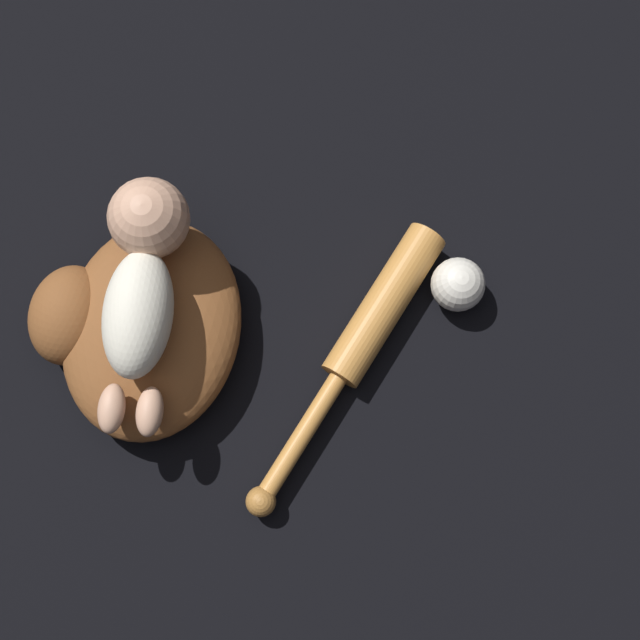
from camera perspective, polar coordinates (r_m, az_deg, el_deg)
The scene contains 5 objects.
ground_plane at distance 1.34m, azimuth -10.35°, elevation -1.68°, with size 6.00×6.00×0.00m, color black.
baseball_glove at distance 1.30m, azimuth -11.57°, elevation -0.41°, with size 0.39×0.37×0.10m.
baby_figure at distance 1.21m, azimuth -11.29°, elevation 2.77°, with size 0.34×0.21×0.11m.
baseball_bat at distance 1.30m, azimuth 2.90°, elevation -0.98°, with size 0.48×0.08×0.06m.
baseball at distance 1.32m, azimuth 8.82°, elevation 2.26°, with size 0.08×0.08×0.08m.
Camera 1 is at (-0.10, -0.33, 1.30)m, focal length 50.00 mm.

